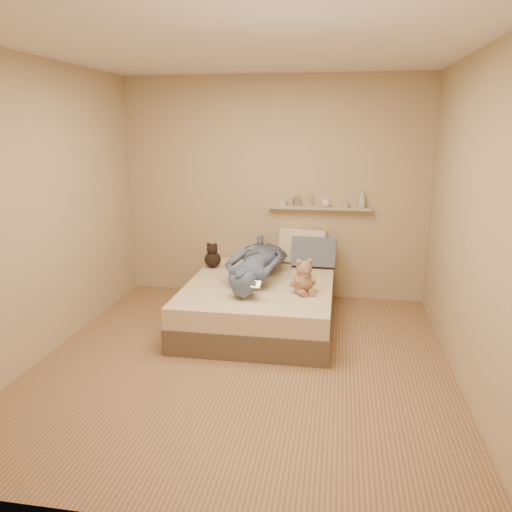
% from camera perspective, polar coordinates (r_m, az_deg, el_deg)
% --- Properties ---
extents(room, '(3.80, 3.80, 3.80)m').
position_cam_1_polar(room, '(4.11, -1.52, 4.52)').
color(room, '#9D7451').
rests_on(room, ground).
extents(bed, '(1.50, 1.90, 0.45)m').
position_cam_1_polar(bed, '(5.27, 0.51, -5.32)').
color(bed, brown).
rests_on(bed, floor).
extents(game_console, '(0.19, 0.10, 0.06)m').
position_cam_1_polar(game_console, '(4.60, -0.56, -3.22)').
color(game_console, silver).
rests_on(game_console, bed).
extents(teddy_bear, '(0.28, 0.28, 0.35)m').
position_cam_1_polar(teddy_bear, '(4.85, 5.47, -2.60)').
color(teddy_bear, '#946C51').
rests_on(teddy_bear, bed).
extents(dark_plush, '(0.19, 0.19, 0.29)m').
position_cam_1_polar(dark_plush, '(5.72, -4.99, -0.09)').
color(dark_plush, black).
rests_on(dark_plush, bed).
extents(pillow_cream, '(0.59, 0.34, 0.42)m').
position_cam_1_polar(pillow_cream, '(5.90, 5.38, 1.10)').
color(pillow_cream, beige).
rests_on(pillow_cream, bed).
extents(pillow_grey, '(0.51, 0.26, 0.37)m').
position_cam_1_polar(pillow_grey, '(5.77, 6.62, 0.44)').
color(pillow_grey, slate).
rests_on(pillow_grey, bed).
extents(person, '(0.66, 1.60, 0.38)m').
position_cam_1_polar(person, '(5.29, 0.13, -0.57)').
color(person, slate).
rests_on(person, bed).
extents(wall_shelf, '(1.20, 0.12, 0.03)m').
position_cam_1_polar(wall_shelf, '(5.88, 7.27, 5.47)').
color(wall_shelf, tan).
rests_on(wall_shelf, wall_back).
extents(shelf_bottles, '(1.01, 0.11, 0.21)m').
position_cam_1_polar(shelf_bottles, '(5.87, 8.05, 6.30)').
color(shelf_bottles, silver).
rests_on(shelf_bottles, wall_shelf).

